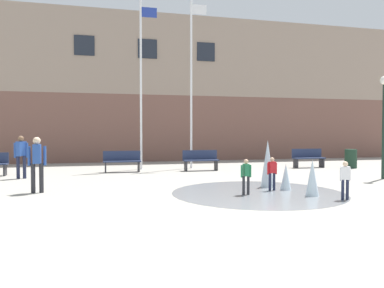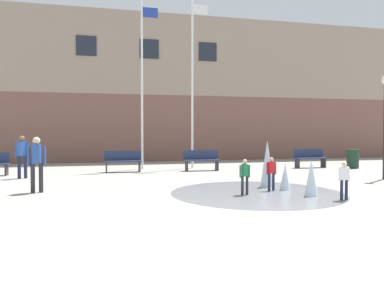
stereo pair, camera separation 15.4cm
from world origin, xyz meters
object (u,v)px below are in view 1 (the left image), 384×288
object	(u,v)px
child_running	(246,174)
flagpole_right	(192,77)
park_bench_far_right	(308,158)
adult_watching	(37,160)
flagpole_left	(142,79)
adult_in_red	(21,153)
park_bench_center	(122,161)
child_in_fountain	(345,177)
child_with_pink_shirt	(272,171)
trash_can	(351,159)
park_bench_under_right_flagpole	(201,160)
lamp_post_right_lane	(384,112)

from	to	relation	value
child_running	flagpole_right	bearing A→B (deg)	-2.04
park_bench_far_right	child_running	world-z (taller)	child_running
adult_watching	flagpole_left	xyz separation A→B (m)	(3.62, 6.02, 3.24)
park_bench_far_right	adult_in_red	world-z (taller)	adult_in_red
park_bench_center	child_in_fountain	xyz separation A→B (m)	(5.13, -8.07, 0.10)
child_in_fountain	child_with_pink_shirt	bearing A→B (deg)	-35.38
adult_in_red	child_running	bearing A→B (deg)	-93.99
adult_in_red	child_in_fountain	xyz separation A→B (m)	(8.89, -6.67, -0.35)
child_with_pink_shirt	flagpole_left	world-z (taller)	flagpole_left
flagpole_right	trash_can	xyz separation A→B (m)	(7.41, -1.81, -3.89)
park_bench_under_right_flagpole	park_bench_far_right	world-z (taller)	same
flagpole_right	lamp_post_right_lane	world-z (taller)	flagpole_right
park_bench_far_right	child_with_pink_shirt	size ratio (longest dim) A/B	1.62
child_with_pink_shirt	child_running	size ratio (longest dim) A/B	1.00
flagpole_right	adult_in_red	bearing A→B (deg)	-161.18
adult_watching	trash_can	world-z (taller)	adult_watching
park_bench_far_right	lamp_post_right_lane	distance (m)	5.03
adult_in_red	trash_can	distance (m)	14.54
child_with_pink_shirt	park_bench_under_right_flagpole	bearing A→B (deg)	-94.94
lamp_post_right_lane	flagpole_left	bearing A→B (deg)	145.21
flagpole_right	trash_can	world-z (taller)	flagpole_right
adult_in_red	flagpole_left	distance (m)	6.22
park_bench_under_right_flagpole	flagpole_left	size ratio (longest dim) A/B	0.20
lamp_post_right_lane	trash_can	bearing A→B (deg)	68.20
flagpole_left	trash_can	bearing A→B (deg)	-10.49
park_bench_center	child_in_fountain	size ratio (longest dim) A/B	1.62
child_in_fountain	child_running	bearing A→B (deg)	-8.44
park_bench_center	child_running	bearing A→B (deg)	-66.24
adult_in_red	adult_watching	bearing A→B (deg)	-128.56
adult_watching	child_in_fountain	world-z (taller)	adult_watching
park_bench_far_right	trash_can	xyz separation A→B (m)	(1.86, -0.69, -0.03)
child_in_fountain	trash_can	distance (m)	9.20
flagpole_right	lamp_post_right_lane	bearing A→B (deg)	-44.38
lamp_post_right_lane	trash_can	xyz separation A→B (m)	(1.56, 3.91, -2.03)
flagpole_left	flagpole_right	bearing A→B (deg)	0.00
flagpole_left	park_bench_center	bearing A→B (deg)	-133.18
adult_watching	lamp_post_right_lane	distance (m)	11.96
child_with_pink_shirt	lamp_post_right_lane	bearing A→B (deg)	-173.68
park_bench_under_right_flagpole	trash_can	size ratio (longest dim) A/B	1.78
flagpole_left	child_running	bearing A→B (deg)	-75.51
park_bench_under_right_flagpole	adult_in_red	size ratio (longest dim) A/B	1.01
adult_in_red	child_with_pink_shirt	size ratio (longest dim) A/B	1.61
adult_watching	child_in_fountain	size ratio (longest dim) A/B	1.61
child_with_pink_shirt	flagpole_right	size ratio (longest dim) A/B	0.12
adult_in_red	trash_can	bearing A→B (deg)	-53.13
flagpole_left	flagpole_right	xyz separation A→B (m)	(2.39, 0.00, 0.16)
park_bench_under_right_flagpole	adult_watching	world-z (taller)	adult_watching
child_with_pink_shirt	child_in_fountain	size ratio (longest dim) A/B	1.00
child_running	flagpole_left	size ratio (longest dim) A/B	0.13
park_bench_far_right	trash_can	distance (m)	1.99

